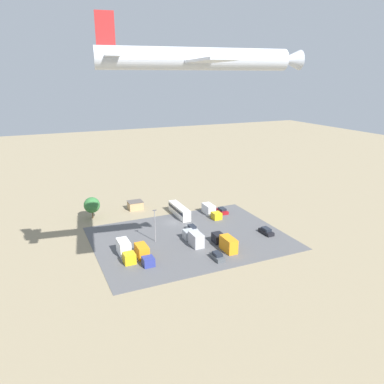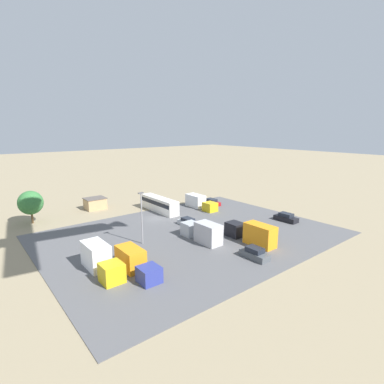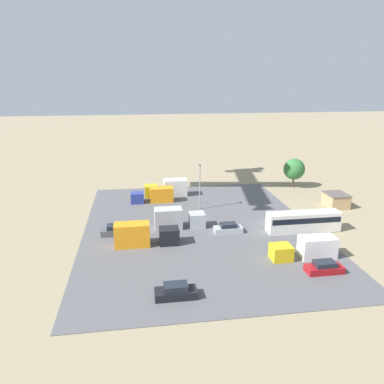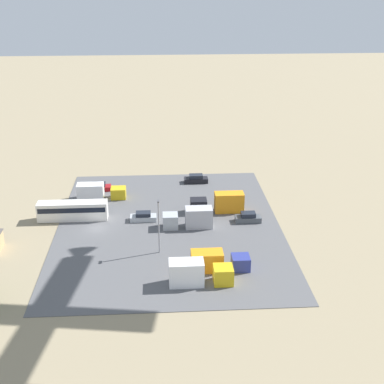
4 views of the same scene
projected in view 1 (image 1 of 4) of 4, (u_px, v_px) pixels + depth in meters
name	position (u px, v px, depth m)	size (l,w,h in m)	color
ground_plane	(173.00, 223.00, 107.41)	(400.00, 400.00, 0.00)	gray
parking_lot_surface	(190.00, 238.00, 97.02)	(48.61, 36.74, 0.08)	#565659
shed_building	(135.00, 205.00, 117.93)	(4.60, 3.92, 2.61)	tan
bus	(179.00, 210.00, 112.09)	(2.54, 11.71, 3.14)	silver
parked_car_0	(217.00, 256.00, 85.52)	(1.95, 4.31, 1.66)	#4C5156
parked_car_1	(222.00, 211.00, 114.88)	(1.99, 4.65, 1.49)	maroon
parked_car_2	(266.00, 231.00, 99.40)	(1.97, 4.71, 1.65)	black
parked_car_3	(192.00, 228.00, 101.52)	(1.95, 4.44, 1.49)	#ADB2B7
parked_truck_0	(144.00, 254.00, 85.38)	(2.48, 8.28, 2.86)	navy
parked_truck_1	(125.00, 250.00, 86.57)	(2.58, 8.62, 3.44)	gold
parked_truck_2	(225.00, 242.00, 90.66)	(2.41, 9.33, 3.44)	black
parked_truck_3	(211.00, 211.00, 112.68)	(2.51, 8.91, 2.88)	gold
parked_truck_4	(194.00, 238.00, 93.22)	(2.51, 8.15, 3.35)	#ADB2B7
tree_near_shed	(92.00, 205.00, 109.35)	(4.67, 4.67, 6.51)	brown
light_pole_lot_centre	(155.00, 224.00, 93.55)	(0.90, 0.28, 8.49)	gray
airplane	(203.00, 59.00, 55.93)	(32.28, 26.76, 7.69)	silver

